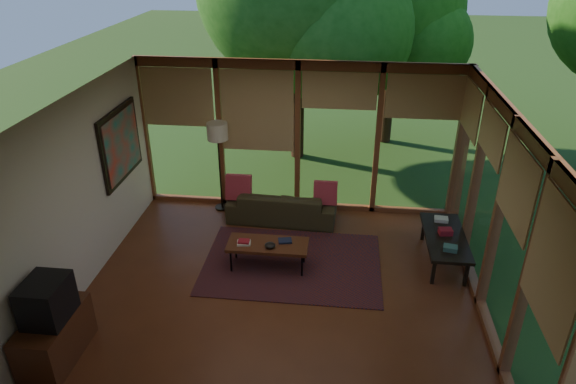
# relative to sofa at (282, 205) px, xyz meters

# --- Properties ---
(floor) EXTENTS (5.50, 5.50, 0.00)m
(floor) POSITION_rel_sofa_xyz_m (0.22, -2.00, -0.27)
(floor) COLOR brown
(floor) RESTS_ON ground
(ceiling) EXTENTS (5.50, 5.50, 0.00)m
(ceiling) POSITION_rel_sofa_xyz_m (0.22, -2.00, 2.43)
(ceiling) COLOR silver
(ceiling) RESTS_ON ground
(wall_left) EXTENTS (0.04, 5.00, 2.70)m
(wall_left) POSITION_rel_sofa_xyz_m (-2.53, -2.00, 1.08)
(wall_left) COLOR silver
(wall_left) RESTS_ON ground
(wall_front) EXTENTS (5.50, 0.04, 2.70)m
(wall_front) POSITION_rel_sofa_xyz_m (0.22, -4.50, 1.08)
(wall_front) COLOR silver
(wall_front) RESTS_ON ground
(window_wall_back) EXTENTS (5.50, 0.12, 2.70)m
(window_wall_back) POSITION_rel_sofa_xyz_m (0.22, 0.50, 1.08)
(window_wall_back) COLOR brown
(window_wall_back) RESTS_ON ground
(window_wall_right) EXTENTS (0.12, 5.00, 2.70)m
(window_wall_right) POSITION_rel_sofa_xyz_m (2.97, -2.00, 1.08)
(window_wall_right) COLOR brown
(window_wall_right) RESTS_ON ground
(tree_ne) EXTENTS (2.98, 2.98, 4.59)m
(tree_ne) POSITION_rel_sofa_xyz_m (2.01, 4.17, 2.81)
(tree_ne) COLOR #382014
(tree_ne) RESTS_ON ground
(rug) EXTENTS (2.68, 1.90, 0.01)m
(rug) POSITION_rel_sofa_xyz_m (0.32, -1.35, -0.27)
(rug) COLOR maroon
(rug) RESTS_ON floor
(sofa) EXTENTS (1.91, 0.82, 0.55)m
(sofa) POSITION_rel_sofa_xyz_m (0.00, 0.00, 0.00)
(sofa) COLOR #39331C
(sofa) RESTS_ON floor
(pillow_left) EXTENTS (0.44, 0.23, 0.46)m
(pillow_left) POSITION_rel_sofa_xyz_m (-0.75, -0.05, 0.33)
(pillow_left) COLOR maroon
(pillow_left) RESTS_ON sofa
(pillow_right) EXTENTS (0.40, 0.21, 0.42)m
(pillow_right) POSITION_rel_sofa_xyz_m (0.75, -0.05, 0.31)
(pillow_right) COLOR maroon
(pillow_right) RESTS_ON sofa
(ct_book_lower) EXTENTS (0.22, 0.18, 0.03)m
(ct_book_lower) POSITION_rel_sofa_xyz_m (-0.38, -1.53, 0.17)
(ct_book_lower) COLOR beige
(ct_book_lower) RESTS_ON coffee_table
(ct_book_upper) EXTENTS (0.17, 0.13, 0.03)m
(ct_book_upper) POSITION_rel_sofa_xyz_m (-0.38, -1.53, 0.19)
(ct_book_upper) COLOR maroon
(ct_book_upper) RESTS_ON coffee_table
(ct_book_side) EXTENTS (0.22, 0.19, 0.03)m
(ct_book_side) POSITION_rel_sofa_xyz_m (0.22, -1.40, 0.17)
(ct_book_side) COLOR #161C32
(ct_book_side) RESTS_ON coffee_table
(ct_bowl) EXTENTS (0.16, 0.16, 0.07)m
(ct_bowl) POSITION_rel_sofa_xyz_m (0.02, -1.58, 0.19)
(ct_bowl) COLOR black
(ct_bowl) RESTS_ON coffee_table
(media_cabinet) EXTENTS (0.50, 1.00, 0.60)m
(media_cabinet) POSITION_rel_sofa_xyz_m (-2.25, -3.58, 0.03)
(media_cabinet) COLOR #552A17
(media_cabinet) RESTS_ON floor
(television) EXTENTS (0.45, 0.55, 0.50)m
(television) POSITION_rel_sofa_xyz_m (-2.23, -3.58, 0.58)
(television) COLOR black
(television) RESTS_ON media_cabinet
(console_book_a) EXTENTS (0.22, 0.18, 0.07)m
(console_book_a) POSITION_rel_sofa_xyz_m (2.62, -1.41, 0.22)
(console_book_a) COLOR #38635B
(console_book_a) RESTS_ON side_console
(console_book_b) EXTENTS (0.21, 0.16, 0.09)m
(console_book_b) POSITION_rel_sofa_xyz_m (2.62, -0.96, 0.23)
(console_book_b) COLOR maroon
(console_book_b) RESTS_ON side_console
(console_book_c) EXTENTS (0.22, 0.17, 0.06)m
(console_book_c) POSITION_rel_sofa_xyz_m (2.62, -0.56, 0.21)
(console_book_c) COLOR beige
(console_book_c) RESTS_ON side_console
(floor_lamp) EXTENTS (0.36, 0.36, 1.65)m
(floor_lamp) POSITION_rel_sofa_xyz_m (-1.15, 0.28, 1.13)
(floor_lamp) COLOR black
(floor_lamp) RESTS_ON floor
(coffee_table) EXTENTS (1.20, 0.50, 0.43)m
(coffee_table) POSITION_rel_sofa_xyz_m (-0.03, -1.48, 0.12)
(coffee_table) COLOR #552A17
(coffee_table) RESTS_ON floor
(side_console) EXTENTS (0.60, 1.40, 0.46)m
(side_console) POSITION_rel_sofa_xyz_m (2.62, -1.01, 0.14)
(side_console) COLOR black
(side_console) RESTS_ON floor
(wall_painting) EXTENTS (0.06, 1.35, 1.15)m
(wall_painting) POSITION_rel_sofa_xyz_m (-2.50, -0.60, 1.28)
(wall_painting) COLOR black
(wall_painting) RESTS_ON wall_left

